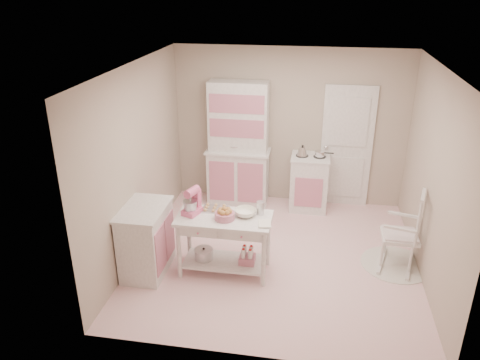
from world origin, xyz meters
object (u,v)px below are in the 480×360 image
object	(u,v)px
stove	(309,182)
work_table	(224,244)
stand_mixer	(192,202)
bread_basket	(225,216)
base_cabinet	(146,240)
rocking_chair	(401,229)
hutch	(238,144)

from	to	relation	value
stove	work_table	xyz separation A→B (m)	(-1.02, -2.06, -0.06)
stand_mixer	bread_basket	distance (m)	0.46
stove	stand_mixer	size ratio (longest dim) A/B	2.71
stove	base_cabinet	distance (m)	2.99
rocking_chair	bread_basket	bearing A→B (deg)	-151.72
base_cabinet	bread_basket	world-z (taller)	base_cabinet
hutch	base_cabinet	world-z (taller)	hutch
base_cabinet	bread_basket	xyz separation A→B (m)	(1.02, 0.11, 0.39)
bread_basket	stand_mixer	bearing A→B (deg)	170.96
work_table	bread_basket	xyz separation A→B (m)	(0.02, -0.05, 0.45)
stand_mixer	bread_basket	world-z (taller)	stand_mixer
hutch	stove	size ratio (longest dim) A/B	2.26
stove	bread_basket	world-z (taller)	stove
stove	bread_basket	size ratio (longest dim) A/B	3.68
stove	work_table	distance (m)	2.30
stove	stand_mixer	xyz separation A→B (m)	(-1.44, -2.04, 0.51)
stove	base_cabinet	world-z (taller)	same
hutch	stand_mixer	distance (m)	2.10
stand_mixer	base_cabinet	bearing A→B (deg)	-142.64
base_cabinet	stand_mixer	world-z (taller)	stand_mixer
work_table	bread_basket	distance (m)	0.45
work_table	base_cabinet	bearing A→B (deg)	-171.04
rocking_chair	hutch	bearing A→B (deg)	160.81
base_cabinet	bread_basket	size ratio (longest dim) A/B	3.68
rocking_chair	bread_basket	xyz separation A→B (m)	(-2.23, -0.57, 0.30)
hutch	work_table	xyz separation A→B (m)	(0.18, -2.11, -0.64)
stove	stand_mixer	bearing A→B (deg)	-125.18
stand_mixer	bread_basket	xyz separation A→B (m)	(0.44, -0.07, -0.12)
stand_mixer	work_table	bearing A→B (deg)	17.56
hutch	base_cabinet	xyz separation A→B (m)	(-0.81, -2.27, -0.58)
hutch	base_cabinet	bearing A→B (deg)	-109.76
rocking_chair	work_table	distance (m)	2.31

